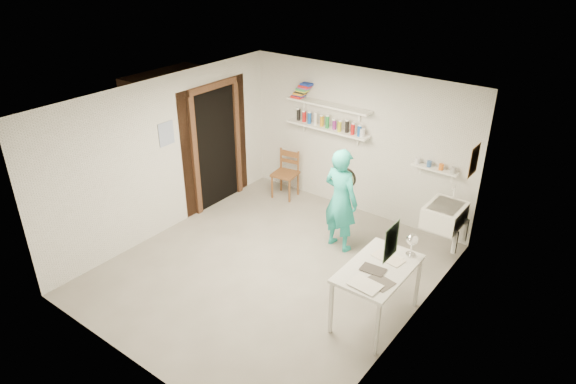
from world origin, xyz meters
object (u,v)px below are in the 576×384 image
Objects in this scene: work_table at (376,293)px; man at (341,200)px; belfast_sink at (445,215)px; wall_clock at (348,178)px; desk_lamp at (412,240)px; wooden_chair at (285,174)px.

man is at bearing 137.29° from work_table.
man is 1.39× the size of work_table.
work_table is at bearing -93.63° from belfast_sink.
desk_lamp is (1.42, -0.88, -0.07)m from wall_clock.
man is 11.10× the size of desk_lamp.
work_table is at bearing -42.97° from wooden_chair.
wooden_chair is at bearing -18.51° from man.
man is 1.55m from desk_lamp.
man is (-1.31, -0.63, 0.08)m from belfast_sink.
work_table is (2.82, -1.93, -0.06)m from wooden_chair.
desk_lamp is (3.01, -1.47, 0.54)m from wooden_chair.
wall_clock is 0.32× the size of wooden_chair.
man reaches higher than wooden_chair.
wooden_chair reaches higher than work_table.
wooden_chair is (-1.59, 0.60, -0.61)m from wall_clock.
wall_clock is 2.00× the size of desk_lamp.
belfast_sink is at bearing 93.39° from desk_lamp.
wall_clock reaches higher than wooden_chair.
man is 1.85m from wooden_chair.
man is 0.34m from wall_clock.
work_table is at bearing -112.42° from desk_lamp.
belfast_sink is 1.31m from desk_lamp.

